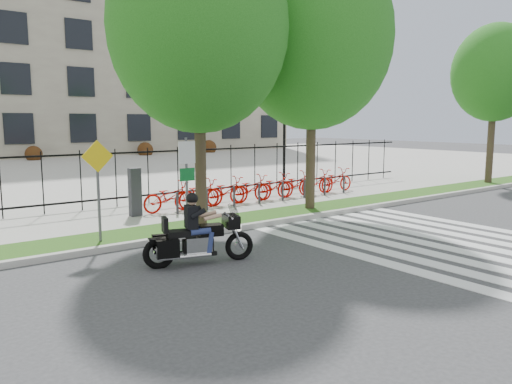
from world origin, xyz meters
TOP-DOWN VIEW (x-y plane):
  - ground at (0.00, 0.00)m, footprint 120.00×120.00m
  - curb at (0.00, 4.10)m, footprint 60.00×0.20m
  - grass_verge at (0.00, 4.95)m, footprint 60.00×1.50m
  - sidewalk at (0.00, 7.45)m, footprint 60.00×3.50m
  - plaza at (0.00, 25.00)m, footprint 80.00×34.00m
  - crosswalk_stripes at (4.83, 0.00)m, footprint 5.70×8.00m
  - iron_fence at (0.00, 9.20)m, footprint 30.00×0.06m
  - lamp_post_right at (10.00, 12.00)m, footprint 1.06×0.70m
  - street_tree_1 at (0.84, 4.95)m, footprint 4.99×4.99m
  - street_tree_2 at (5.14, 4.95)m, footprint 5.25×5.25m
  - street_tree_3 at (16.95, 4.95)m, footprint 3.97×3.97m
  - bike_share_station at (4.79, 7.20)m, footprint 10.02×0.87m
  - sign_pole_regulatory at (0.18, 4.58)m, footprint 0.50×0.09m
  - sign_pole_warning at (-2.27, 4.58)m, footprint 0.78×0.09m
  - motorcycle_rider at (-1.09, 1.86)m, footprint 2.40×1.11m

SIDE VIEW (x-z plane):
  - ground at x=0.00m, z-range 0.00..0.00m
  - crosswalk_stripes at x=4.83m, z-range 0.00..0.01m
  - plaza at x=0.00m, z-range 0.00..0.10m
  - curb at x=0.00m, z-range 0.00..0.15m
  - grass_verge at x=0.00m, z-range 0.00..0.15m
  - sidewalk at x=0.00m, z-range 0.00..0.15m
  - motorcycle_rider at x=-1.09m, z-range -0.32..1.58m
  - bike_share_station at x=4.79m, z-range -0.10..1.40m
  - iron_fence at x=0.00m, z-range 0.15..2.15m
  - sign_pole_regulatory at x=0.18m, z-range 0.49..2.99m
  - sign_pole_warning at x=-2.27m, z-range 0.50..2.99m
  - lamp_post_right at x=10.00m, z-range 1.08..5.33m
  - street_tree_3 at x=16.95m, z-range 1.59..9.06m
  - street_tree_1 at x=0.84m, z-range 1.44..9.77m
  - street_tree_2 at x=5.14m, z-range 1.46..10.14m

